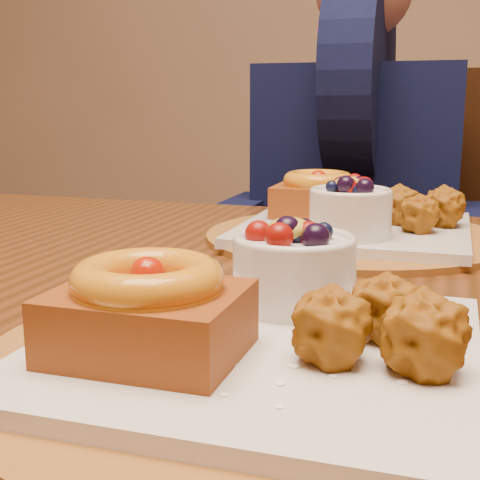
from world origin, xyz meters
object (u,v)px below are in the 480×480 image
place_setting_far (352,219)px  dining_table (320,358)px  diner (358,157)px  chair_far (372,279)px  place_setting_near (257,326)px

place_setting_far → dining_table: bearing=-89.1°
dining_table → place_setting_far: place_setting_far is taller
place_setting_far → diner: size_ratio=0.49×
dining_table → place_setting_far: size_ratio=4.21×
dining_table → place_setting_far: 0.24m
chair_far → diner: bearing=-101.0°
place_setting_near → place_setting_far: 0.43m
dining_table → diner: (-0.06, 0.68, 0.14)m
place_setting_near → chair_far: 1.03m
place_setting_near → diner: (-0.06, 0.90, 0.04)m
dining_table → diner: 0.70m
place_setting_far → diner: 0.48m
dining_table → place_setting_far: bearing=90.9°
place_setting_near → diner: 0.90m
dining_table → place_setting_near: place_setting_near is taller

